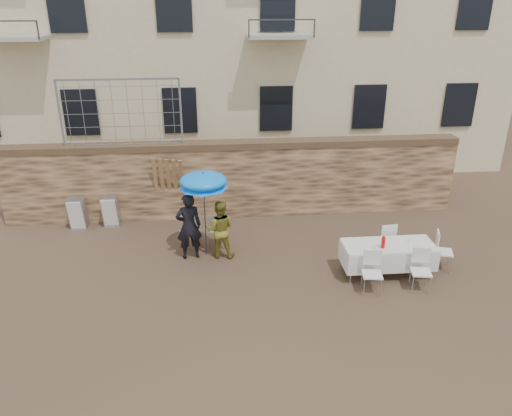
{
  "coord_description": "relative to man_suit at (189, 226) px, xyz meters",
  "views": [
    {
      "loc": [
        -0.58,
        -8.59,
        6.12
      ],
      "look_at": [
        0.4,
        2.2,
        1.4
      ],
      "focal_mm": 35.0,
      "sensor_mm": 36.0,
      "label": 1
    }
  ],
  "objects": [
    {
      "name": "chair_stack_left",
      "position": [
        -3.17,
        2.2,
        -0.4
      ],
      "size": [
        0.46,
        0.55,
        0.92
      ],
      "primitive_type": null,
      "color": "white",
      "rests_on": "ground"
    },
    {
      "name": "soda_bottle",
      "position": [
        4.42,
        -1.36,
        0.05
      ],
      "size": [
        0.09,
        0.09,
        0.26
      ],
      "primitive_type": "cylinder",
      "color": "red",
      "rests_on": "banquet_table"
    },
    {
      "name": "chair_stack_right",
      "position": [
        -2.27,
        2.2,
        -0.4
      ],
      "size": [
        0.46,
        0.47,
        0.92
      ],
      "primitive_type": null,
      "color": "white",
      "rests_on": "ground"
    },
    {
      "name": "ground",
      "position": [
        1.22,
        -2.48,
        -0.86
      ],
      "size": [
        80.0,
        80.0,
        0.0
      ],
      "primitive_type": "plane",
      "color": "brown",
      "rests_on": "ground"
    },
    {
      "name": "stone_wall",
      "position": [
        1.22,
        2.52,
        0.24
      ],
      "size": [
        13.0,
        0.5,
        2.2
      ],
      "primitive_type": "cube",
      "color": "olive",
      "rests_on": "ground"
    },
    {
      "name": "chain_link_fence",
      "position": [
        -1.78,
        2.52,
        2.24
      ],
      "size": [
        3.2,
        0.06,
        1.8
      ],
      "primitive_type": null,
      "color": "gray",
      "rests_on": "stone_wall"
    },
    {
      "name": "wood_planks",
      "position": [
        -0.67,
        2.27,
        0.14
      ],
      "size": [
        0.7,
        0.2,
        2.0
      ],
      "primitive_type": null,
      "color": "#A37749",
      "rests_on": "ground"
    },
    {
      "name": "man_suit",
      "position": [
        0.0,
        0.0,
        0.0
      ],
      "size": [
        0.69,
        0.52,
        1.72
      ],
      "primitive_type": "imported",
      "rotation": [
        0.0,
        0.0,
        3.33
      ],
      "color": "black",
      "rests_on": "ground"
    },
    {
      "name": "couple_chair_left",
      "position": [
        0.0,
        0.55,
        -0.38
      ],
      "size": [
        0.67,
        0.67,
        0.96
      ],
      "primitive_type": null,
      "rotation": [
        0.0,
        0.0,
        3.74
      ],
      "color": "white",
      "rests_on": "ground"
    },
    {
      "name": "umbrella",
      "position": [
        0.4,
        0.1,
        1.07
      ],
      "size": [
        1.19,
        1.19,
        2.04
      ],
      "color": "#3F3F44",
      "rests_on": "ground"
    },
    {
      "name": "table_chair_side",
      "position": [
        6.02,
        -1.11,
        -0.38
      ],
      "size": [
        0.6,
        0.6,
        0.96
      ],
      "primitive_type": null,
      "rotation": [
        0.0,
        0.0,
        1.26
      ],
      "color": "white",
      "rests_on": "ground"
    },
    {
      "name": "woman_dress",
      "position": [
        0.75,
        0.0,
        -0.11
      ],
      "size": [
        0.79,
        0.65,
        1.49
      ],
      "primitive_type": "imported",
      "rotation": [
        0.0,
        0.0,
        3.01
      ],
      "color": "gold",
      "rests_on": "ground"
    },
    {
      "name": "banquet_table",
      "position": [
        4.62,
        -1.21,
        -0.13
      ],
      "size": [
        2.1,
        0.85,
        0.78
      ],
      "color": "white",
      "rests_on": "ground"
    },
    {
      "name": "table_chair_front_left",
      "position": [
        4.02,
        -1.96,
        -0.38
      ],
      "size": [
        0.55,
        0.55,
        0.96
      ],
      "primitive_type": null,
      "rotation": [
        0.0,
        0.0,
        -0.15
      ],
      "color": "white",
      "rests_on": "ground"
    },
    {
      "name": "table_chair_back",
      "position": [
        4.82,
        -0.41,
        -0.38
      ],
      "size": [
        0.53,
        0.53,
        0.96
      ],
      "primitive_type": null,
      "rotation": [
        0.0,
        0.0,
        3.25
      ],
      "color": "white",
      "rests_on": "ground"
    },
    {
      "name": "table_chair_front_right",
      "position": [
        5.12,
        -1.96,
        -0.38
      ],
      "size": [
        0.56,
        0.56,
        0.96
      ],
      "primitive_type": null,
      "rotation": [
        0.0,
        0.0,
        -0.19
      ],
      "color": "white",
      "rests_on": "ground"
    },
    {
      "name": "couple_chair_right",
      "position": [
        0.7,
        0.55,
        -0.38
      ],
      "size": [
        0.54,
        0.54,
        0.96
      ],
      "primitive_type": null,
      "rotation": [
        0.0,
        0.0,
        3.01
      ],
      "color": "white",
      "rests_on": "ground"
    }
  ]
}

